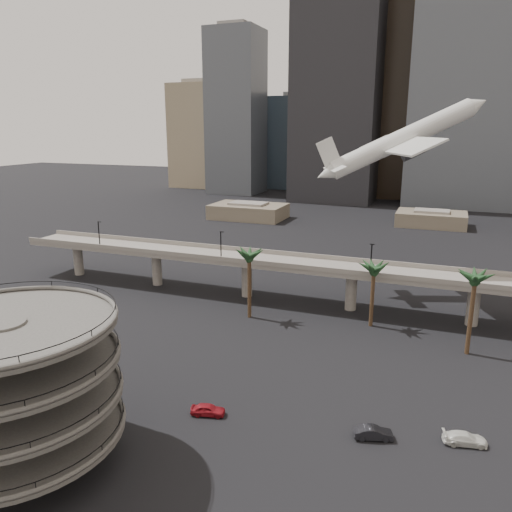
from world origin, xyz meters
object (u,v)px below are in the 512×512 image
at_px(overpass, 297,268).
at_px(car_c, 465,439).
at_px(parking_ramp, 11,381).
at_px(car_a, 208,410).
at_px(car_b, 373,433).
at_px(airborne_jet, 401,140).

height_order(overpass, car_c, overpass).
xyz_separation_m(parking_ramp, overpass, (13.00, 59.00, -2.50)).
bearing_deg(parking_ramp, overpass, 77.57).
xyz_separation_m(parking_ramp, car_a, (14.45, 15.55, -9.10)).
distance_m(car_a, car_b, 20.16).
distance_m(airborne_jet, car_a, 70.60).
distance_m(car_b, car_c, 10.20).
height_order(airborne_jet, car_b, airborne_jet).
xyz_separation_m(car_a, car_c, (29.84, 5.23, -0.03)).
xyz_separation_m(parking_ramp, car_c, (44.29, 20.77, -9.13)).
bearing_deg(car_c, overpass, 26.10).
relative_size(car_a, car_c, 0.88).
bearing_deg(parking_ramp, car_b, 27.66).
relative_size(car_b, car_c, 0.93).
height_order(parking_ramp, car_b, parking_ramp).
bearing_deg(overpass, car_c, -50.70).
height_order(car_a, car_b, car_b).
relative_size(parking_ramp, car_b, 4.91).
relative_size(parking_ramp, overpass, 0.17).
bearing_deg(airborne_jet, car_b, -110.74).
distance_m(parking_ramp, car_a, 23.10).
distance_m(airborne_jet, car_b, 66.89).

